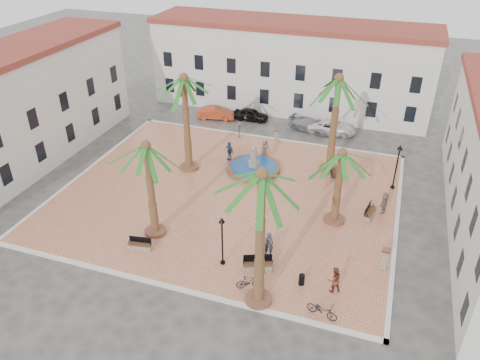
{
  "coord_description": "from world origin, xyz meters",
  "views": [
    {
      "loc": [
        11.12,
        -29.58,
        20.25
      ],
      "look_at": [
        1.0,
        0.0,
        1.6
      ],
      "focal_mm": 35.0,
      "sensor_mm": 36.0,
      "label": 1
    }
  ],
  "objects": [
    {
      "name": "ground",
      "position": [
        0.0,
        0.0,
        0.0
      ],
      "size": [
        120.0,
        120.0,
        0.0
      ],
      "primitive_type": "plane",
      "color": "#56544F",
      "rests_on": "ground"
    },
    {
      "name": "plaza",
      "position": [
        0.0,
        0.0,
        0.07
      ],
      "size": [
        26.0,
        22.0,
        0.15
      ],
      "primitive_type": "cube",
      "color": "#DF8560",
      "rests_on": "ground"
    },
    {
      "name": "kerb_n",
      "position": [
        0.0,
        11.0,
        0.08
      ],
      "size": [
        26.3,
        0.3,
        0.16
      ],
      "primitive_type": "cube",
      "color": "silver",
      "rests_on": "ground"
    },
    {
      "name": "kerb_s",
      "position": [
        0.0,
        -11.0,
        0.08
      ],
      "size": [
        26.3,
        0.3,
        0.16
      ],
      "primitive_type": "cube",
      "color": "silver",
      "rests_on": "ground"
    },
    {
      "name": "kerb_e",
      "position": [
        13.0,
        0.0,
        0.08
      ],
      "size": [
        0.3,
        22.3,
        0.16
      ],
      "primitive_type": "cube",
      "color": "silver",
      "rests_on": "ground"
    },
    {
      "name": "kerb_w",
      "position": [
        -13.0,
        0.0,
        0.08
      ],
      "size": [
        0.3,
        22.3,
        0.16
      ],
      "primitive_type": "cube",
      "color": "silver",
      "rests_on": "ground"
    },
    {
      "name": "building_north",
      "position": [
        -0.0,
        19.99,
        4.77
      ],
      "size": [
        30.4,
        7.4,
        9.5
      ],
      "color": "white",
      "rests_on": "ground"
    },
    {
      "name": "building_west",
      "position": [
        -19.0,
        0.0,
        5.02
      ],
      "size": [
        6.4,
        24.4,
        10.0
      ],
      "rotation": [
        0.0,
        0.0,
        1.57
      ],
      "color": "white",
      "rests_on": "ground"
    },
    {
      "name": "fountain",
      "position": [
        0.79,
        4.22,
        0.47
      ],
      "size": [
        4.62,
        4.62,
        2.39
      ],
      "color": "brown",
      "rests_on": "plaza"
    },
    {
      "name": "palm_nw",
      "position": [
        -4.66,
        2.8,
        7.43
      ],
      "size": [
        5.4,
        5.4,
        8.56
      ],
      "color": "brown",
      "rests_on": "plaza"
    },
    {
      "name": "palm_sw",
      "position": [
        -3.09,
        -6.48,
        6.2
      ],
      "size": [
        4.94,
        4.94,
        7.19
      ],
      "color": "brown",
      "rests_on": "plaza"
    },
    {
      "name": "palm_s",
      "position": [
        5.7,
        -10.4,
        7.8
      ],
      "size": [
        5.24,
        5.24,
        8.92
      ],
      "color": "brown",
      "rests_on": "plaza"
    },
    {
      "name": "palm_e",
      "position": [
        8.61,
        -0.97,
        4.96
      ],
      "size": [
        5.0,
        5.0,
        5.92
      ],
      "color": "brown",
      "rests_on": "plaza"
    },
    {
      "name": "palm_ne",
      "position": [
        6.98,
        6.49,
        7.46
      ],
      "size": [
        5.65,
        5.65,
        8.64
      ],
      "color": "brown",
      "rests_on": "plaza"
    },
    {
      "name": "bench_s",
      "position": [
        -3.22,
        -8.42,
        0.39
      ],
      "size": [
        1.67,
        0.74,
        0.85
      ],
      "rotation": [
        0.0,
        0.0,
        0.16
      ],
      "color": "gray",
      "rests_on": "plaza"
    },
    {
      "name": "bench_se",
      "position": [
        4.87,
        -7.84,
        0.44
      ],
      "size": [
        2.02,
        1.26,
        1.02
      ],
      "rotation": [
        0.0,
        0.0,
        0.37
      ],
      "color": "gray",
      "rests_on": "plaza"
    },
    {
      "name": "bench_e",
      "position": [
        11.0,
        0.45,
        0.41
      ],
      "size": [
        0.83,
        1.8,
        0.91
      ],
      "rotation": [
        0.0,
        0.0,
        1.39
      ],
      "color": "gray",
      "rests_on": "plaza"
    },
    {
      "name": "bench_ne",
      "position": [
        7.51,
        5.22,
        0.42
      ],
      "size": [
        1.02,
        1.86,
        0.94
      ],
      "rotation": [
        0.0,
        0.0,
        1.85
      ],
      "color": "gray",
      "rests_on": "plaza"
    },
    {
      "name": "lamppost_s",
      "position": [
        2.56,
        -8.01,
        2.6
      ],
      "size": [
        0.39,
        0.39,
        3.62
      ],
      "color": "black",
      "rests_on": "plaza"
    },
    {
      "name": "lamppost_e",
      "position": [
        12.4,
        5.14,
        2.79
      ],
      "size": [
        0.42,
        0.42,
        3.9
      ],
      "color": "black",
      "rests_on": "plaza"
    },
    {
      "name": "bollard_se",
      "position": [
        4.8,
        -6.69,
        0.9
      ],
      "size": [
        0.61,
        0.61,
        1.45
      ],
      "rotation": [
        0.0,
        0.0,
        0.19
      ],
      "color": "gray",
      "rests_on": "plaza"
    },
    {
      "name": "bollard_n",
      "position": [
        1.17,
        10.4,
        0.79
      ],
      "size": [
        0.5,
        0.5,
        1.23
      ],
      "rotation": [
        0.0,
        0.0,
        0.15
      ],
      "color": "gray",
      "rests_on": "plaza"
    },
    {
      "name": "bollard_e",
      "position": [
        12.4,
        -5.05,
        0.9
      ],
      "size": [
        0.56,
        0.56,
        1.45
      ],
      "rotation": [
        0.0,
        0.0,
        -0.08
      ],
      "color": "gray",
      "rests_on": "plaza"
    },
    {
      "name": "litter_bin",
      "position": [
        7.78,
        -8.24,
        0.51
      ],
      "size": [
        0.37,
        0.37,
        0.72
      ],
      "primitive_type": "cylinder",
      "color": "black",
      "rests_on": "plaza"
    },
    {
      "name": "cyclist_a",
      "position": [
        5.11,
        -6.26,
        1.06
      ],
      "size": [
        0.77,
        0.61,
        1.83
      ],
      "primitive_type": "imported",
      "rotation": [
        0.0,
        0.0,
        3.44
      ],
      "color": "#323849",
      "rests_on": "plaza"
    },
    {
      "name": "bicycle_a",
      "position": [
        9.41,
        -10.4,
        0.63
      ],
      "size": [
        1.95,
        1.07,
        0.97
      ],
      "primitive_type": "imported",
      "rotation": [
        0.0,
        0.0,
        1.33
      ],
      "color": "black",
      "rests_on": "plaza"
    },
    {
      "name": "cyclist_b",
      "position": [
        9.69,
        -8.19,
        1.03
      ],
      "size": [
        1.08,
        1.01,
        1.76
      ],
      "primitive_type": "imported",
      "rotation": [
        0.0,
        0.0,
        3.7
      ],
      "color": "brown",
      "rests_on": "plaza"
    },
    {
      "name": "bicycle_b",
      "position": [
        4.85,
        -9.59,
        0.63
      ],
      "size": [
        1.62,
        1.1,
        0.95
      ],
      "primitive_type": "imported",
      "rotation": [
        0.0,
        0.0,
        2.03
      ],
      "color": "black",
      "rests_on": "plaza"
    },
    {
      "name": "pedestrian_fountain_a",
      "position": [
        1.04,
        6.85,
        1.04
      ],
      "size": [
        1.03,
        1.01,
        1.79
      ],
      "primitive_type": "imported",
      "rotation": [
        0.0,
        0.0,
        0.74
      ],
      "color": "#816854",
      "rests_on": "plaza"
    },
    {
      "name": "pedestrian_fountain_b",
      "position": [
        -1.87,
        5.41,
        1.05
      ],
      "size": [
        1.13,
        0.9,
        1.79
      ],
      "primitive_type": "imported",
      "rotation": [
        0.0,
        0.0,
        -0.52
      ],
      "color": "#364366",
      "rests_on": "plaza"
    },
    {
      "name": "pedestrian_north",
      "position": [
        -2.54,
        10.19,
        0.93
      ],
      "size": [
        0.82,
        1.13,
        1.57
      ],
      "primitive_type": "imported",
      "rotation": [
        0.0,
        0.0,
        1.83
      ],
      "color": "#4D4C52",
      "rests_on": "plaza"
    },
    {
      "name": "pedestrian_east",
      "position": [
        11.91,
        1.32,
        0.99
      ],
      "size": [
        0.64,
        1.6,
        1.68
      ],
      "primitive_type": "imported",
      "rotation": [
        0.0,
        0.0,
        -1.66
      ],
      "color": "gray",
      "rests_on": "plaza"
    },
    {
      "name": "car_black",
      "position": [
        -2.85,
        14.93,
        0.63
      ],
      "size": [
        3.73,
        1.52,
        1.27
      ],
      "primitive_type": "imported",
      "rotation": [
        0.0,
        0.0,
        1.58
      ],
      "color": "black",
      "rests_on": "ground"
    },
    {
      "name": "car_red",
      "position": [
        -6.53,
        14.03,
        0.66
      ],
      "size": [
        4.22,
        2.17,
        1.32
      ],
      "primitive_type": "imported",
      "rotation": [
        0.0,
        0.0,
        1.77
      ],
      "color": "#BE3F1E",
      "rests_on": "ground"
    },
    {
      "name": "car_silver",
      "position": [
        3.67,
        14.25,
        0.63
      ],
      "size": [
        4.68,
        2.93,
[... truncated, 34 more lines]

